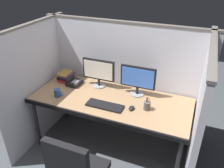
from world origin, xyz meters
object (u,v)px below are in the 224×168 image
pen_cup (147,106)px  monitor_left (99,71)px  desk (110,103)px  desk_phone (74,82)px  monitor_right (138,79)px  keyboard_main (105,105)px  coffee_mug (58,93)px  book_stack (66,76)px  computer_mouse (131,108)px

pen_cup → monitor_left: bearing=158.5°
desk → desk_phone: desk_phone is taller
monitor_right → desk_phone: 0.88m
desk_phone → keyboard_main: bearing=-28.4°
monitor_left → coffee_mug: (-0.36, -0.42, -0.17)m
keyboard_main → pen_cup: bearing=15.0°
desk → monitor_right: monitor_right is taller
coffee_mug → keyboard_main: bearing=1.5°
monitor_right → desk_phone: size_ratio=2.26×
desk_phone → pen_cup: bearing=-10.6°
keyboard_main → coffee_mug: (-0.62, -0.02, 0.04)m
monitor_left → keyboard_main: size_ratio=1.00×
book_stack → coffee_mug: 0.44m
coffee_mug → pen_cup: bearing=7.3°
coffee_mug → desk_phone: (0.03, 0.34, -0.01)m
book_stack → desk: bearing=-17.5°
monitor_right → keyboard_main: (-0.26, -0.39, -0.20)m
monitor_right → desk: bearing=-138.1°
desk → desk_phone: size_ratio=10.00×
desk → keyboard_main: bearing=-90.2°
keyboard_main → pen_cup: size_ratio=2.73×
monitor_left → desk_phone: size_ratio=2.26×
keyboard_main → desk_phone: size_ratio=2.26×
desk → coffee_mug: size_ratio=15.08×
monitor_right → computer_mouse: monitor_right is taller
keyboard_main → computer_mouse: size_ratio=4.48×
computer_mouse → monitor_left: bearing=148.4°
keyboard_main → book_stack: size_ratio=1.94×
coffee_mug → book_stack: bearing=109.4°
computer_mouse → pen_cup: pen_cup is taller
desk → keyboard_main: 0.17m
keyboard_main → pen_cup: (0.46, 0.12, 0.04)m
pen_cup → coffee_mug: size_ratio=1.25×
desk → monitor_right: (0.26, 0.24, 0.27)m
monitor_right → computer_mouse: 0.39m
desk → monitor_right: bearing=41.9°
coffee_mug → desk_phone: coffee_mug is taller
book_stack → monitor_right: bearing=-0.3°
desk_phone → desk: bearing=-15.4°
monitor_left → pen_cup: size_ratio=2.73×
monitor_right → pen_cup: (0.20, -0.27, -0.17)m
monitor_left → book_stack: size_ratio=1.94×
coffee_mug → desk_phone: 0.34m
keyboard_main → book_stack: 0.86m
monitor_right → computer_mouse: bearing=-83.6°
desk → computer_mouse: bearing=-17.8°
monitor_right → book_stack: (-1.03, 0.01, -0.16)m
monitor_left → keyboard_main: monitor_left is taller
desk → keyboard_main: keyboard_main is taller
book_stack → desk_phone: book_stack is taller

